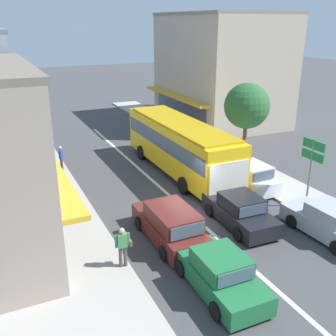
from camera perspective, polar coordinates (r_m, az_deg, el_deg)
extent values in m
plane|color=#3F3F42|center=(19.24, 3.55, -6.93)|extent=(140.00, 140.00, 0.00)
cube|color=silver|center=(22.48, -1.32, -2.66)|extent=(0.20, 28.00, 0.01)
cube|color=#A39E96|center=(22.74, -19.35, -3.43)|extent=(5.20, 44.00, 0.14)
cube|color=#A39E96|center=(26.93, 9.08, 1.21)|extent=(2.80, 44.00, 0.12)
cube|color=gold|center=(17.21, -16.46, -1.33)|extent=(1.10, 8.49, 0.20)
cube|color=#425160|center=(17.67, -17.38, -5.45)|extent=(0.06, 7.38, 1.80)
cube|color=maroon|center=(25.62, -20.32, 5.35)|extent=(1.10, 7.10, 0.20)
cube|color=#425160|center=(25.94, -20.89, 2.45)|extent=(0.06, 6.18, 1.80)
cube|color=#B2A38E|center=(36.97, 7.67, 13.88)|extent=(8.19, 11.59, 9.34)
cube|color=gold|center=(35.04, 1.12, 10.43)|extent=(1.10, 10.67, 0.20)
cube|color=#425160|center=(35.47, 1.72, 8.41)|extent=(0.06, 9.27, 1.80)
cube|color=gray|center=(36.73, 8.05, 21.32)|extent=(8.35, 11.59, 0.24)
cube|color=yellow|center=(23.96, 1.73, 3.30)|extent=(2.54, 10.81, 2.70)
cube|color=#425160|center=(23.85, 1.74, 4.23)|extent=(2.57, 10.38, 0.90)
cube|color=beige|center=(19.61, 8.83, -1.58)|extent=(2.25, 0.07, 1.76)
cube|color=#AF890F|center=(23.58, 1.76, 6.57)|extent=(2.41, 9.94, 0.12)
cylinder|color=black|center=(26.79, -3.91, 2.28)|extent=(0.26, 0.96, 0.96)
cylinder|color=black|center=(27.74, 0.91, 2.97)|extent=(0.26, 0.96, 0.96)
cylinder|color=black|center=(21.38, 2.25, -2.55)|extent=(0.26, 0.96, 0.96)
cylinder|color=black|center=(22.56, 7.92, -1.47)|extent=(0.26, 0.96, 0.96)
cube|color=#1E6638|center=(14.31, 7.38, -15.38)|extent=(1.77, 4.22, 0.72)
cube|color=#1E6638|center=(13.87, 7.73, -13.39)|extent=(1.58, 1.82, 0.60)
cube|color=#425160|center=(14.52, 5.79, -11.59)|extent=(1.44, 0.08, 0.51)
cube|color=#425160|center=(13.25, 9.89, -15.35)|extent=(1.40, 0.08, 0.48)
cylinder|color=black|center=(14.97, 1.85, -14.33)|extent=(0.19, 0.62, 0.62)
cylinder|color=black|center=(15.68, 7.65, -12.72)|extent=(0.19, 0.62, 0.62)
cylinder|color=black|center=(13.23, 6.97, -19.93)|extent=(0.19, 0.62, 0.62)
cylinder|color=black|center=(14.03, 13.30, -17.67)|extent=(0.19, 0.62, 0.62)
cube|color=black|center=(18.54, 10.30, -6.60)|extent=(1.88, 4.26, 0.72)
cube|color=black|center=(18.18, 10.60, -4.88)|extent=(1.63, 1.86, 0.60)
cube|color=#425160|center=(18.87, 9.09, -3.79)|extent=(1.44, 0.12, 0.51)
cube|color=#425160|center=(17.50, 12.24, -6.05)|extent=(1.41, 0.11, 0.48)
cylinder|color=black|center=(19.18, 6.05, -6.06)|extent=(0.20, 0.63, 0.62)
cylinder|color=black|center=(20.00, 10.40, -5.14)|extent=(0.20, 0.63, 0.62)
cylinder|color=black|center=(17.29, 10.10, -9.46)|extent=(0.20, 0.63, 0.62)
cylinder|color=black|center=(18.20, 14.72, -8.24)|extent=(0.20, 0.63, 0.62)
cube|color=#561E19|center=(17.05, 0.17, -8.75)|extent=(1.78, 4.51, 0.76)
cube|color=#561E19|center=(16.43, 0.70, -7.10)|extent=(1.65, 2.61, 0.68)
cube|color=#425160|center=(17.50, -1.20, -5.29)|extent=(1.51, 0.07, 0.58)
cube|color=#425160|center=(15.40, 2.89, -9.16)|extent=(1.48, 0.07, 0.54)
cylinder|color=black|center=(17.94, -4.27, -7.99)|extent=(0.18, 0.62, 0.62)
cylinder|color=black|center=(18.56, 0.83, -6.90)|extent=(0.18, 0.62, 0.62)
cylinder|color=black|center=(15.79, -0.62, -12.26)|extent=(0.18, 0.62, 0.62)
cylinder|color=black|center=(16.49, 5.04, -10.79)|extent=(0.18, 0.62, 0.62)
cube|color=#9EA3A8|center=(18.67, 22.20, -7.71)|extent=(1.88, 4.26, 0.72)
cube|color=#9EA3A8|center=(18.33, 22.71, -6.00)|extent=(1.63, 1.86, 0.60)
cube|color=#425160|center=(18.85, 20.62, -4.96)|extent=(1.44, 0.12, 0.51)
cylinder|color=black|center=(18.90, 17.53, -7.40)|extent=(0.20, 0.63, 0.62)
cylinder|color=black|center=(20.07, 21.08, -6.17)|extent=(0.20, 0.63, 0.62)
cube|color=silver|center=(22.46, 11.54, -1.69)|extent=(1.73, 3.74, 0.76)
cube|color=silver|center=(21.99, 12.14, -0.27)|extent=(1.57, 1.94, 0.64)
cube|color=#425160|center=(22.70, 10.64, 0.51)|extent=(1.40, 0.09, 0.54)
cube|color=#425160|center=(21.30, 13.74, -1.10)|extent=(1.37, 0.09, 0.51)
cylinder|color=black|center=(22.90, 8.19, -1.60)|extent=(0.20, 0.62, 0.62)
cylinder|color=black|center=(23.82, 11.45, -0.92)|extent=(0.20, 0.62, 0.62)
cylinder|color=black|center=(21.27, 11.56, -3.61)|extent=(0.20, 0.62, 0.62)
cylinder|color=black|center=(22.26, 14.91, -2.78)|extent=(0.20, 0.62, 0.62)
cube|color=silver|center=(27.02, 4.37, 2.49)|extent=(1.86, 4.25, 0.72)
cube|color=silver|center=(26.74, 4.50, 3.77)|extent=(1.62, 1.85, 0.60)
cube|color=#425160|center=(27.52, 3.62, 4.28)|extent=(1.44, 0.11, 0.51)
cube|color=#425160|center=(25.97, 5.44, 3.23)|extent=(1.41, 0.11, 0.48)
cylinder|color=black|center=(27.79, 1.59, 2.63)|extent=(0.20, 0.63, 0.62)
cylinder|color=black|center=(28.53, 4.73, 3.04)|extent=(0.20, 0.63, 0.62)
cylinder|color=black|center=(25.65, 3.94, 1.03)|extent=(0.20, 0.63, 0.62)
cylinder|color=black|center=(26.44, 7.27, 1.52)|extent=(0.20, 0.63, 0.62)
cube|color=maroon|center=(31.49, -0.32, 5.18)|extent=(1.74, 4.21, 0.72)
cube|color=maroon|center=(31.23, -0.24, 6.30)|extent=(1.57, 1.81, 0.60)
cube|color=#425160|center=(32.04, -0.94, 6.67)|extent=(1.44, 0.07, 0.51)
cube|color=#425160|center=(30.43, 0.50, 5.91)|extent=(1.40, 0.07, 0.48)
cylinder|color=black|center=(32.32, -2.65, 5.20)|extent=(0.18, 0.62, 0.62)
cylinder|color=black|center=(32.99, 0.11, 5.54)|extent=(0.18, 0.62, 0.62)
cylinder|color=black|center=(30.10, -0.79, 4.05)|extent=(0.18, 0.62, 0.62)
cylinder|color=black|center=(30.82, 2.13, 4.44)|extent=(0.18, 0.62, 0.62)
cylinder|color=gray|center=(33.67, -17.35, 8.05)|extent=(0.12, 0.12, 4.20)
cube|color=black|center=(33.36, -17.67, 10.98)|extent=(0.24, 0.24, 0.68)
sphere|color=red|center=(33.35, -17.47, 11.40)|extent=(0.13, 0.13, 0.13)
sphere|color=black|center=(33.38, -17.43, 11.03)|extent=(0.13, 0.13, 0.13)
sphere|color=black|center=(33.41, -17.39, 10.65)|extent=(0.13, 0.13, 0.13)
cylinder|color=gray|center=(20.62, 19.90, -0.77)|extent=(0.10, 0.10, 3.60)
cube|color=#19753D|center=(20.14, 20.45, 3.19)|extent=(0.08, 1.40, 0.44)
cube|color=white|center=(20.17, 20.54, 3.20)|extent=(0.01, 1.10, 0.10)
cube|color=#19753D|center=(20.30, 20.26, 1.71)|extent=(0.08, 1.40, 0.44)
cube|color=white|center=(20.33, 20.35, 1.73)|extent=(0.01, 1.10, 0.10)
cylinder|color=brown|center=(25.23, 10.97, 3.27)|extent=(0.24, 0.24, 3.05)
cylinder|color=brown|center=(24.99, 10.83, 7.87)|extent=(0.10, 0.76, 1.01)
cylinder|color=brown|center=(24.94, 12.03, 7.90)|extent=(0.86, 0.10, 1.14)
cylinder|color=brown|center=(24.41, 11.82, 7.67)|extent=(0.10, 0.84, 1.15)
cylinder|color=brown|center=(24.53, 10.50, 7.30)|extent=(0.86, 0.10, 0.74)
sphere|color=#26562B|center=(24.62, 11.37, 8.82)|extent=(2.78, 2.78, 2.78)
cylinder|color=#4C4742|center=(15.22, -6.89, -12.69)|extent=(0.14, 0.14, 0.84)
cylinder|color=#4C4742|center=(15.25, -6.21, -12.58)|extent=(0.14, 0.14, 0.84)
cube|color=#478951|center=(14.87, -6.66, -10.38)|extent=(0.38, 0.26, 0.56)
sphere|color=tan|center=(14.67, -6.72, -9.04)|extent=(0.22, 0.22, 0.22)
cylinder|color=#478951|center=(14.83, -7.58, -10.51)|extent=(0.09, 0.09, 0.54)
cylinder|color=#478951|center=(14.91, -5.75, -10.24)|extent=(0.09, 0.09, 0.54)
cube|color=brown|center=(15.03, -5.48, -10.76)|extent=(0.12, 0.25, 0.22)
cylinder|color=#333338|center=(25.12, -15.20, 0.51)|extent=(0.14, 0.14, 0.84)
cylinder|color=#333338|center=(24.96, -15.14, 0.38)|extent=(0.14, 0.14, 0.84)
cube|color=#3351A8|center=(24.82, -15.32, 1.96)|extent=(0.24, 0.37, 0.56)
sphere|color=tan|center=(24.70, -15.41, 2.84)|extent=(0.22, 0.22, 0.22)
cylinder|color=#3351A8|center=(25.04, -15.40, 2.12)|extent=(0.09, 0.09, 0.54)
cylinder|color=#3351A8|center=(24.59, -15.24, 1.80)|extent=(0.09, 0.09, 0.54)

